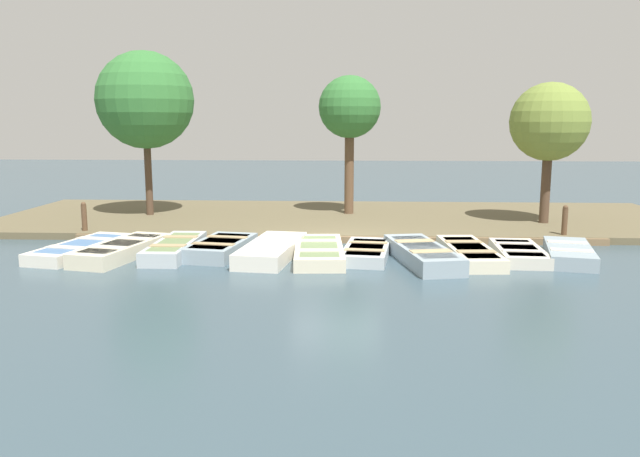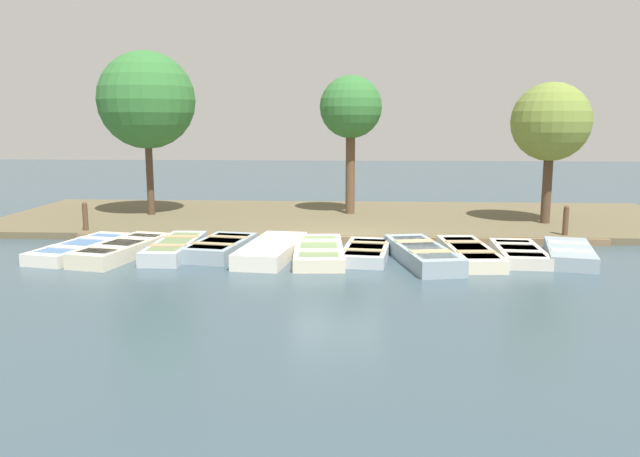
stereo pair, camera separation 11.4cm
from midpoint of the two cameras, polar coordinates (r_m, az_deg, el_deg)
The scene contains 19 objects.
ground_plane at distance 17.53m, azimuth 1.70°, elevation -1.92°, with size 80.00×80.00×0.00m, color #384C56.
shore_bank at distance 22.43m, azimuth 2.05°, elevation 0.94°, with size 8.00×24.00×0.21m.
dock_walkway at distance 18.89m, azimuth 1.82°, elevation -0.76°, with size 1.09×15.75×0.20m.
rowboat_0 at distance 18.05m, azimuth -20.82°, elevation -1.68°, with size 3.53×1.78×0.34m.
rowboat_1 at distance 17.31m, azimuth -17.46°, elevation -1.83°, with size 3.47×1.78×0.41m.
rowboat_2 at distance 17.24m, azimuth -12.93°, elevation -1.71°, with size 3.24×1.01×0.39m.
rowboat_3 at distance 17.03m, azimuth -8.89°, elevation -1.69°, with size 2.87×1.65×0.41m.
rowboat_4 at distance 16.51m, azimuth -4.25°, elevation -1.94°, with size 3.57×1.63×0.42m.
rowboat_5 at distance 16.40m, azimuth 0.08°, elevation -2.11°, with size 3.51×1.46×0.35m.
rowboat_6 at distance 16.46m, azimuth 4.43°, elevation -2.15°, with size 2.80×1.44×0.33m.
rowboat_7 at distance 16.12m, azimuth 9.50°, elevation -2.29°, with size 3.67×1.79×0.44m.
rowboat_8 at distance 16.75m, azimuth 13.69°, elevation -2.16°, with size 3.51×1.28×0.35m.
rowboat_9 at distance 17.09m, azimuth 17.91°, elevation -2.15°, with size 2.71×1.28×0.33m.
rowboat_10 at distance 17.39m, azimuth 22.01°, elevation -2.10°, with size 3.04×1.72×0.38m.
mooring_post_near at distance 20.59m, azimuth -20.51°, elevation 0.80°, with size 0.16×0.16×1.11m.
mooring_post_far at distance 19.88m, azimuth 21.69°, elevation 0.42°, with size 0.16×0.16×1.11m.
park_tree_far_left at distance 23.20m, azimuth -15.46°, elevation 11.22°, with size 3.41×3.41×5.99m.
park_tree_left at distance 22.67m, azimuth 2.98°, elevation 10.85°, with size 2.22×2.22×5.17m.
park_tree_center at distance 21.83m, azimuth 20.50°, elevation 9.04°, with size 2.54×2.54×4.81m.
Camera 2 is at (17.16, 0.51, 3.56)m, focal length 35.00 mm.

